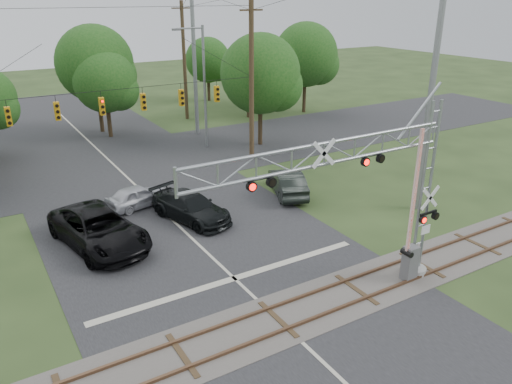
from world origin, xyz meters
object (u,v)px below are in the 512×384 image
pickup_black (99,229)px  streetlight (202,81)px  car_dark (191,207)px  traffic_signal_span (136,96)px  sedan_silver (138,196)px  crossing_gantry (367,188)px

pickup_black → streetlight: 18.21m
car_dark → streetlight: (6.83, 12.47, 4.59)m
traffic_signal_span → pickup_black: 10.83m
traffic_signal_span → car_dark: (0.05, -7.78, -4.90)m
pickup_black → car_dark: pickup_black is taller
sedan_silver → streetlight: 13.50m
pickup_black → car_dark: (5.17, 0.50, -0.16)m
car_dark → streetlight: bearing=44.3°
pickup_black → car_dark: bearing=-5.3°
car_dark → crossing_gantry: bearing=-92.2°
traffic_signal_span → sedan_silver: 6.96m
car_dark → sedan_silver: (-1.91, 3.30, -0.09)m
pickup_black → sedan_silver: (3.26, 3.80, -0.24)m
crossing_gantry → car_dark: size_ratio=2.25×
crossing_gantry → car_dark: crossing_gantry is taller
streetlight → sedan_silver: bearing=-133.6°
sedan_silver → streetlight: (8.74, 9.17, 4.67)m
crossing_gantry → traffic_signal_span: 18.60m
crossing_gantry → traffic_signal_span: traffic_signal_span is taller
pickup_black → traffic_signal_span: bearing=47.5°
crossing_gantry → sedan_silver: crossing_gantry is taller
crossing_gantry → sedan_silver: (-4.71, 13.89, -4.20)m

